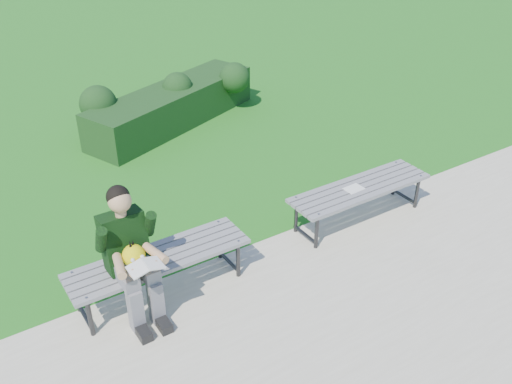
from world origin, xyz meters
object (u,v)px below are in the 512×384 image
at_px(hedge, 171,103).
at_px(bench_left, 159,261).
at_px(bench_right, 360,191).
at_px(paper_sheet, 354,189).
at_px(seated_boy, 130,251).

height_order(hedge, bench_left, hedge).
height_order(bench_right, paper_sheet, bench_right).
xyz_separation_m(bench_left, paper_sheet, (2.44, -0.05, 0.06)).
distance_m(hedge, bench_right, 3.86).
xyz_separation_m(hedge, bench_left, (-1.92, -3.76, 0.06)).
bearing_deg(bench_right, seated_boy, -179.08).
bearing_deg(seated_boy, paper_sheet, 0.96).
distance_m(seated_boy, paper_sheet, 2.76).
height_order(hedge, bench_right, hedge).
height_order(seated_boy, paper_sheet, seated_boy).
relative_size(seated_boy, paper_sheet, 5.79).
relative_size(hedge, bench_left, 1.79).
relative_size(bench_left, paper_sheet, 7.93).
xyz_separation_m(hedge, paper_sheet, (0.52, -3.81, 0.11)).
bearing_deg(hedge, paper_sheet, -82.20).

